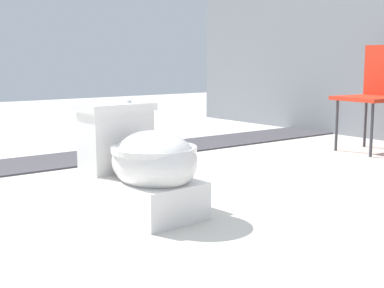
{
  "coord_description": "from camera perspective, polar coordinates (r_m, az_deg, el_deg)",
  "views": [
    {
      "loc": [
        2.24,
        -1.37,
        0.72
      ],
      "look_at": [
        0.14,
        0.24,
        0.3
      ],
      "focal_mm": 50.0,
      "sensor_mm": 36.0,
      "label": 1
    }
  ],
  "objects": [
    {
      "name": "ground_plane",
      "position": [
        2.72,
        -5.83,
        -6.38
      ],
      "size": [
        14.0,
        14.0,
        0.0
      ],
      "primitive_type": "plane",
      "color": "beige"
    },
    {
      "name": "gravel_strip",
      "position": [
        4.07,
        -9.53,
        -1.21
      ],
      "size": [
        0.56,
        8.0,
        0.01
      ],
      "primitive_type": "cube",
      "color": "#423F44",
      "rests_on": "ground"
    },
    {
      "name": "toilet",
      "position": [
        2.52,
        -5.37,
        -2.44
      ],
      "size": [
        0.65,
        0.42,
        0.52
      ],
      "rotation": [
        0.0,
        0.0,
        0.07
      ],
      "color": "white",
      "rests_on": "ground"
    },
    {
      "name": "folding_chair_left",
      "position": [
        4.47,
        19.3,
        5.84
      ],
      "size": [
        0.48,
        0.48,
        0.83
      ],
      "rotation": [
        0.0,
        0.0,
        -1.66
      ],
      "color": "red",
      "rests_on": "ground"
    }
  ]
}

